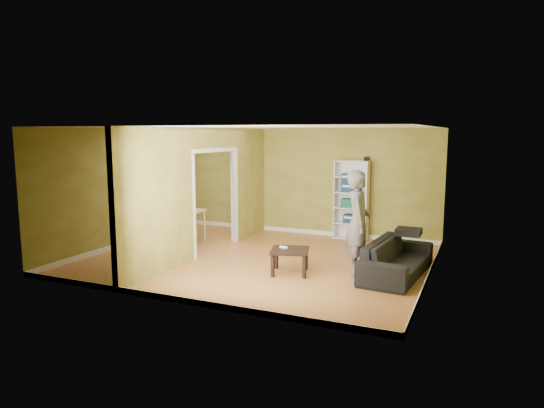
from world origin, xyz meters
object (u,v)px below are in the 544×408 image
(person, at_px, (358,213))
(dining_table, at_px, (176,213))
(coffee_table, at_px, (290,253))
(chair_near, at_px, (159,226))
(bookshelf, at_px, (352,200))
(chair_far, at_px, (189,219))
(chair_left, at_px, (151,217))
(sofa, at_px, (397,253))

(person, relative_size, dining_table, 1.83)
(coffee_table, relative_size, chair_near, 0.68)
(bookshelf, distance_m, chair_far, 3.92)
(chair_left, xyz_separation_m, chair_near, (0.78, -0.72, -0.03))
(sofa, distance_m, chair_near, 5.11)
(bookshelf, bearing_deg, sofa, -60.11)
(sofa, relative_size, coffee_table, 3.24)
(person, bearing_deg, chair_left, 66.62)
(chair_left, distance_m, chair_far, 0.90)
(sofa, xyz_separation_m, coffee_table, (-1.77, -0.65, -0.03))
(sofa, bearing_deg, chair_near, 95.22)
(sofa, height_order, person, person)
(dining_table, bearing_deg, chair_left, 175.59)
(sofa, xyz_separation_m, chair_far, (-5.13, 1.21, 0.03))
(dining_table, relative_size, chair_left, 1.14)
(person, relative_size, bookshelf, 1.17)
(sofa, relative_size, chair_far, 2.46)
(chair_left, bearing_deg, coffee_table, 95.97)
(coffee_table, bearing_deg, bookshelf, 85.20)
(sofa, bearing_deg, chair_left, 88.28)
(sofa, bearing_deg, person, 108.14)
(person, height_order, chair_near, person)
(person, bearing_deg, bookshelf, 2.94)
(person, bearing_deg, chair_far, 59.30)
(person, bearing_deg, chair_near, 74.11)
(chair_near, bearing_deg, chair_left, 129.59)
(sofa, height_order, coffee_table, sofa)
(chair_near, height_order, chair_far, chair_near)
(dining_table, xyz_separation_m, chair_near, (0.01, -0.66, -0.18))
(chair_far, bearing_deg, person, 176.31)
(bookshelf, distance_m, dining_table, 4.11)
(chair_near, relative_size, chair_far, 1.13)
(person, height_order, bookshelf, person)
(coffee_table, xyz_separation_m, chair_left, (-4.12, 1.39, 0.15))
(chair_near, distance_m, chair_far, 1.19)
(coffee_table, height_order, dining_table, dining_table)
(bookshelf, height_order, chair_left, bookshelf)
(chair_left, bearing_deg, person, 104.92)
(coffee_table, distance_m, dining_table, 3.61)
(person, distance_m, chair_near, 4.48)
(bookshelf, relative_size, dining_table, 1.57)
(sofa, relative_size, person, 0.98)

